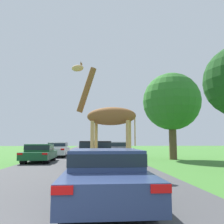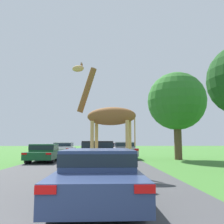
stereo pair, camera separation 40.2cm
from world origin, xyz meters
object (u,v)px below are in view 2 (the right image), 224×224
(car_lead_maroon, at_px, (98,173))
(tree_left_edge, at_px, (177,101))
(car_far_ahead, at_px, (98,153))
(car_rear_follower, at_px, (124,150))
(car_verge_right, at_px, (44,152))
(giraffe_near_road, at_px, (108,117))
(car_queue_right, at_px, (64,149))
(car_queue_left, at_px, (116,148))

(car_lead_maroon, relative_size, tree_left_edge, 0.64)
(car_far_ahead, bearing_deg, car_rear_follower, 71.46)
(car_lead_maroon, xyz_separation_m, car_far_ahead, (-0.18, 8.27, 0.12))
(car_far_ahead, xyz_separation_m, car_verge_right, (-3.94, 3.23, -0.12))
(giraffe_near_road, xyz_separation_m, car_verge_right, (-4.46, 7.25, -1.84))
(car_lead_maroon, height_order, car_far_ahead, car_far_ahead)
(car_lead_maroon, relative_size, car_far_ahead, 1.02)
(car_far_ahead, xyz_separation_m, car_rear_follower, (2.18, 6.51, -0.04))
(car_lead_maroon, relative_size, car_queue_right, 0.97)
(car_rear_follower, relative_size, tree_left_edge, 0.63)
(giraffe_near_road, xyz_separation_m, car_far_ahead, (-0.52, 4.02, -1.72))
(giraffe_near_road, bearing_deg, car_far_ahead, 22.61)
(car_queue_left, relative_size, car_far_ahead, 0.97)
(giraffe_near_road, height_order, car_verge_right, giraffe_near_road)
(car_far_ahead, height_order, car_rear_follower, car_far_ahead)
(giraffe_near_road, height_order, car_queue_left, giraffe_near_road)
(car_queue_right, height_order, car_far_ahead, car_far_ahead)
(car_verge_right, height_order, tree_left_edge, tree_left_edge)
(car_lead_maroon, bearing_deg, car_verge_right, 109.73)
(giraffe_near_road, relative_size, car_queue_left, 1.17)
(car_rear_follower, bearing_deg, tree_left_edge, -19.63)
(car_rear_follower, bearing_deg, car_verge_right, -151.81)
(car_lead_maroon, xyz_separation_m, tree_left_edge, (6.27, 13.26, 4.10))
(car_queue_left, xyz_separation_m, tree_left_edge, (4.65, -7.37, 4.08))
(car_verge_right, distance_m, car_rear_follower, 6.95)
(giraffe_near_road, distance_m, car_verge_right, 8.71)
(car_far_ahead, distance_m, car_rear_follower, 6.87)
(car_verge_right, bearing_deg, car_queue_left, 57.79)
(car_verge_right, xyz_separation_m, tree_left_edge, (10.40, 1.76, 4.10))
(car_rear_follower, bearing_deg, car_queue_left, 93.67)
(car_verge_right, height_order, car_rear_follower, car_rear_follower)
(giraffe_near_road, bearing_deg, car_rear_follower, 6.25)
(giraffe_near_road, bearing_deg, tree_left_edge, -18.15)
(car_queue_right, bearing_deg, car_verge_right, -94.04)
(car_queue_right, distance_m, car_verge_right, 6.10)
(car_queue_right, bearing_deg, car_far_ahead, -69.33)
(car_lead_maroon, distance_m, tree_left_edge, 15.23)
(car_rear_follower, height_order, tree_left_edge, tree_left_edge)
(car_far_ahead, relative_size, car_rear_follower, 1.00)
(car_queue_left, xyz_separation_m, car_rear_follower, (0.38, -5.84, 0.06))
(giraffe_near_road, bearing_deg, car_lead_maroon, -169.33)
(car_far_ahead, bearing_deg, giraffe_near_road, -82.61)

